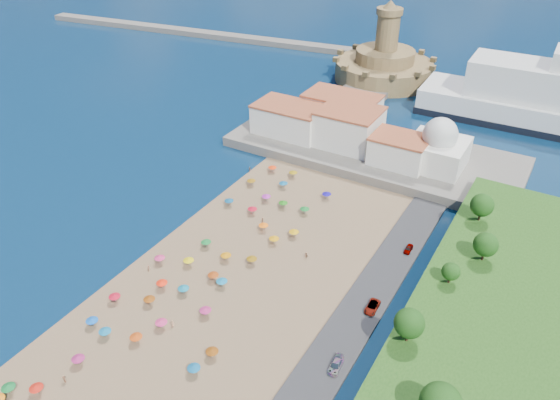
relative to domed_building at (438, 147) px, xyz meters
The scene contains 11 objects.
ground 77.60m from the domed_building, 112.91° to the right, with size 700.00×700.00×0.00m, color #071938.
terrace 21.44m from the domed_building, behind, with size 90.00×36.00×3.00m, color #59544C.
jetty 56.51m from the domed_building, 138.62° to the left, with size 18.00×70.00×2.40m, color #59544C.
breakwater 162.43m from the domed_building, 149.64° to the left, with size 200.00×7.00×2.60m, color #59544C.
waterfront_buildings 33.17m from the domed_building, behind, with size 57.00×29.00×11.00m.
domed_building is the anchor object (origin of this frame).
fortress 79.11m from the domed_building, 122.08° to the left, with size 40.00×40.00×32.40m.
beach_parasols 86.98m from the domed_building, 111.12° to the right, with size 31.54×115.82×2.20m.
beachgoers 84.82m from the domed_building, 111.82° to the right, with size 35.37×98.29×1.85m.
parked_cars 78.77m from the domed_building, 85.61° to the right, with size 2.46×74.44×1.44m.
hillside_trees 80.32m from the domed_building, 75.33° to the right, with size 17.48×107.59×8.24m.
Camera 1 is at (61.32, -73.42, 80.93)m, focal length 35.00 mm.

